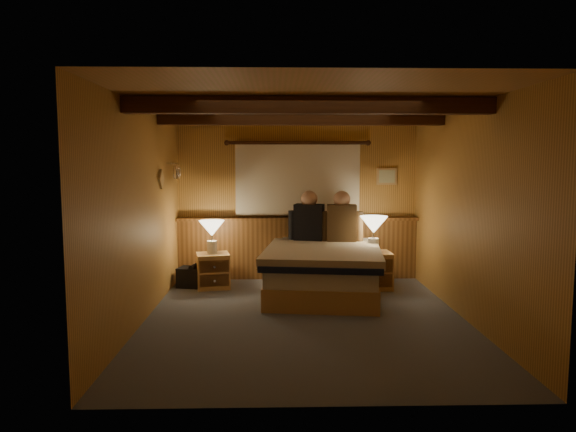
{
  "coord_description": "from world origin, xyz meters",
  "views": [
    {
      "loc": [
        -0.33,
        -5.64,
        1.76
      ],
      "look_at": [
        -0.18,
        0.4,
        1.13
      ],
      "focal_mm": 32.0,
      "sensor_mm": 36.0,
      "label": 1
    }
  ],
  "objects_px": {
    "person_right": "(342,220)",
    "nightstand_right": "(374,270)",
    "duffel_bag": "(195,277)",
    "lamp_right": "(374,227)",
    "person_left": "(309,220)",
    "lamp_left": "(212,230)",
    "bed": "(323,270)",
    "nightstand_left": "(213,271)"
  },
  "relations": [
    {
      "from": "lamp_right",
      "to": "person_right",
      "type": "distance_m",
      "value": 0.47
    },
    {
      "from": "nightstand_right",
      "to": "nightstand_left",
      "type": "bearing_deg",
      "value": 175.14
    },
    {
      "from": "nightstand_right",
      "to": "duffel_bag",
      "type": "relative_size",
      "value": 1.0
    },
    {
      "from": "person_right",
      "to": "nightstand_right",
      "type": "bearing_deg",
      "value": -19.26
    },
    {
      "from": "lamp_left",
      "to": "person_right",
      "type": "relative_size",
      "value": 0.62
    },
    {
      "from": "lamp_left",
      "to": "person_right",
      "type": "height_order",
      "value": "person_right"
    },
    {
      "from": "lamp_left",
      "to": "person_left",
      "type": "relative_size",
      "value": 0.63
    },
    {
      "from": "lamp_left",
      "to": "nightstand_left",
      "type": "bearing_deg",
      "value": -60.77
    },
    {
      "from": "bed",
      "to": "nightstand_left",
      "type": "bearing_deg",
      "value": 171.32
    },
    {
      "from": "lamp_right",
      "to": "person_left",
      "type": "relative_size",
      "value": 0.68
    },
    {
      "from": "lamp_right",
      "to": "person_right",
      "type": "height_order",
      "value": "person_right"
    },
    {
      "from": "duffel_bag",
      "to": "person_right",
      "type": "bearing_deg",
      "value": 15.25
    },
    {
      "from": "nightstand_left",
      "to": "person_right",
      "type": "xyz_separation_m",
      "value": [
        1.82,
        0.11,
        0.7
      ]
    },
    {
      "from": "lamp_left",
      "to": "person_right",
      "type": "distance_m",
      "value": 1.84
    },
    {
      "from": "bed",
      "to": "lamp_left",
      "type": "distance_m",
      "value": 1.66
    },
    {
      "from": "person_right",
      "to": "duffel_bag",
      "type": "bearing_deg",
      "value": -172.13
    },
    {
      "from": "lamp_left",
      "to": "person_right",
      "type": "xyz_separation_m",
      "value": [
        1.83,
        0.09,
        0.13
      ]
    },
    {
      "from": "nightstand_left",
      "to": "nightstand_right",
      "type": "relative_size",
      "value": 1.0
    },
    {
      "from": "bed",
      "to": "person_left",
      "type": "distance_m",
      "value": 0.9
    },
    {
      "from": "lamp_right",
      "to": "nightstand_right",
      "type": "bearing_deg",
      "value": -61.56
    },
    {
      "from": "nightstand_left",
      "to": "person_right",
      "type": "relative_size",
      "value": 0.7
    },
    {
      "from": "person_left",
      "to": "duffel_bag",
      "type": "relative_size",
      "value": 1.43
    },
    {
      "from": "person_right",
      "to": "lamp_right",
      "type": "bearing_deg",
      "value": -18.13
    },
    {
      "from": "nightstand_right",
      "to": "person_left",
      "type": "distance_m",
      "value": 1.16
    },
    {
      "from": "bed",
      "to": "lamp_right",
      "type": "relative_size",
      "value": 4.1
    },
    {
      "from": "person_right",
      "to": "duffel_bag",
      "type": "relative_size",
      "value": 1.44
    },
    {
      "from": "nightstand_right",
      "to": "lamp_left",
      "type": "xyz_separation_m",
      "value": [
        -2.27,
        0.12,
        0.56
      ]
    },
    {
      "from": "person_right",
      "to": "person_left",
      "type": "bearing_deg",
      "value": 172.78
    },
    {
      "from": "lamp_right",
      "to": "person_right",
      "type": "bearing_deg",
      "value": 155.67
    },
    {
      "from": "nightstand_left",
      "to": "duffel_bag",
      "type": "distance_m",
      "value": 0.29
    },
    {
      "from": "bed",
      "to": "lamp_right",
      "type": "distance_m",
      "value": 0.98
    },
    {
      "from": "nightstand_right",
      "to": "lamp_left",
      "type": "distance_m",
      "value": 2.34
    },
    {
      "from": "bed",
      "to": "person_right",
      "type": "distance_m",
      "value": 0.87
    },
    {
      "from": "nightstand_right",
      "to": "person_right",
      "type": "bearing_deg",
      "value": 152.08
    },
    {
      "from": "duffel_bag",
      "to": "person_left",
      "type": "bearing_deg",
      "value": 19.53
    },
    {
      "from": "person_left",
      "to": "nightstand_left",
      "type": "bearing_deg",
      "value": -156.99
    },
    {
      "from": "lamp_left",
      "to": "nightstand_right",
      "type": "bearing_deg",
      "value": -2.95
    },
    {
      "from": "nightstand_left",
      "to": "nightstand_right",
      "type": "bearing_deg",
      "value": -14.41
    },
    {
      "from": "lamp_left",
      "to": "person_left",
      "type": "distance_m",
      "value": 1.4
    },
    {
      "from": "lamp_right",
      "to": "duffel_bag",
      "type": "bearing_deg",
      "value": 177.01
    },
    {
      "from": "bed",
      "to": "nightstand_left",
      "type": "relative_size",
      "value": 3.98
    },
    {
      "from": "bed",
      "to": "duffel_bag",
      "type": "height_order",
      "value": "bed"
    }
  ]
}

